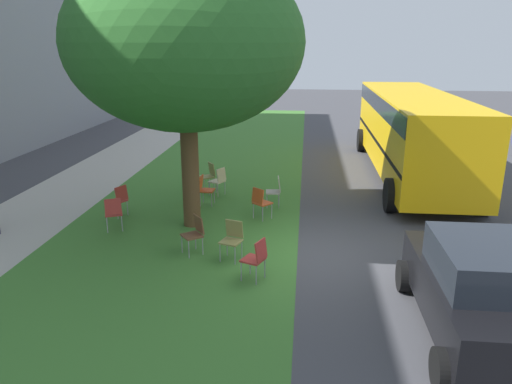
{
  "coord_description": "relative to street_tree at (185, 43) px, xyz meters",
  "views": [
    {
      "loc": [
        -10.16,
        0.1,
        4.58
      ],
      "look_at": [
        1.84,
        1.33,
        0.86
      ],
      "focal_mm": 34.28,
      "sensor_mm": 36.0,
      "label": 1
    }
  ],
  "objects": [
    {
      "name": "chair_1",
      "position": [
        0.61,
        -1.73,
        -4.04
      ],
      "size": [
        0.59,
        0.59,
        0.88
      ],
      "color": "#C64C1E",
      "rests_on": "ground"
    },
    {
      "name": "grass_verge",
      "position": [
        -1.57,
        0.23,
        -4.55
      ],
      "size": [
        48.0,
        6.0,
        0.01
      ],
      "primitive_type": "cube",
      "color": "#3D752D",
      "rests_on": "ground"
    },
    {
      "name": "chair_4",
      "position": [
        -1.98,
        -1.35,
        -4.04
      ],
      "size": [
        0.53,
        0.52,
        0.88
      ],
      "color": "olive",
      "rests_on": "ground"
    },
    {
      "name": "school_bus",
      "position": [
        5.61,
        -6.55,
        -2.8
      ],
      "size": [
        10.4,
        2.8,
        2.88
      ],
      "color": "yellow",
      "rests_on": "ground"
    },
    {
      "name": "chair_2",
      "position": [
        3.17,
        0.18,
        -4.04
      ],
      "size": [
        0.58,
        0.58,
        0.88
      ],
      "color": "olive",
      "rests_on": "ground"
    },
    {
      "name": "parked_car",
      "position": [
        -4.48,
        -5.68,
        -3.72
      ],
      "size": [
        3.7,
        1.92,
        1.65
      ],
      "color": "black",
      "rests_on": "ground"
    },
    {
      "name": "chair_9",
      "position": [
        -0.62,
        1.85,
        -4.04
      ],
      "size": [
        0.55,
        0.54,
        0.88
      ],
      "color": "#B7332D",
      "rests_on": "ground"
    },
    {
      "name": "ground",
      "position": [
        -1.57,
        -2.97,
        -4.55
      ],
      "size": [
        80.0,
        80.0,
        0.0
      ],
      "primitive_type": "plane",
      "color": "#424247"
    },
    {
      "name": "chair_3",
      "position": [
        1.71,
        -2.06,
        -4.04
      ],
      "size": [
        0.45,
        0.46,
        0.88
      ],
      "color": "#ADA393",
      "rests_on": "ground"
    },
    {
      "name": "chair_5",
      "position": [
        1.66,
        0.0,
        -4.04
      ],
      "size": [
        0.44,
        0.44,
        0.88
      ],
      "color": "#C64C1E",
      "rests_on": "ground"
    },
    {
      "name": "chair_8",
      "position": [
        2.6,
        -0.24,
        -4.04
      ],
      "size": [
        0.56,
        0.57,
        0.88
      ],
      "color": "beige",
      "rests_on": "ground"
    },
    {
      "name": "chair_7",
      "position": [
        0.41,
        2.1,
        -4.04
      ],
      "size": [
        0.55,
        0.56,
        0.88
      ],
      "color": "#B7332D",
      "rests_on": "ground"
    },
    {
      "name": "street_tree",
      "position": [
        0.0,
        0.0,
        0.0
      ],
      "size": [
        5.64,
        5.64,
        6.65
      ],
      "color": "brown",
      "rests_on": "ground"
    },
    {
      "name": "chair_6",
      "position": [
        -2.92,
        -1.98,
        -4.04
      ],
      "size": [
        0.54,
        0.55,
        0.88
      ],
      "color": "#B7332D",
      "rests_on": "ground"
    },
    {
      "name": "chair_0",
      "position": [
        -1.75,
        -0.47,
        -4.04
      ],
      "size": [
        0.58,
        0.59,
        0.88
      ],
      "color": "brown",
      "rests_on": "ground"
    }
  ]
}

